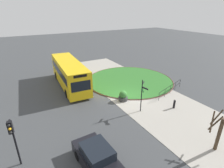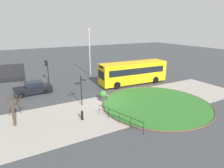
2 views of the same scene
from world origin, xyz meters
name	(u,v)px [view 1 (image 1 of 2)]	position (x,y,z in m)	size (l,w,h in m)	color
ground	(126,97)	(0.00, 0.00, 0.00)	(120.00, 120.00, 0.00)	#3D3F42
sidewalk_paving	(140,93)	(0.00, -2.06, 0.01)	(32.00, 7.89, 0.02)	#9E998E
grass_island	(130,80)	(3.94, -3.26, 0.05)	(11.55, 11.55, 0.10)	#2D6B28
grass_kerb_ring	(130,80)	(3.94, -3.26, 0.06)	(11.86, 11.86, 0.11)	brown
signpost_directional	(142,94)	(-3.27, 0.45, 1.91)	(1.08, 0.85, 3.27)	black
bollard_foreground	(174,104)	(-4.43, -2.80, 0.47)	(0.21, 0.21, 0.92)	black
railing_grass_edge	(171,88)	(-1.83, -5.00, 0.67)	(1.54, 5.03, 1.02)	black
bus_yellow	(69,73)	(6.26, 4.43, 1.72)	(10.23, 3.18, 3.20)	yellow
car_far_lane	(98,160)	(-7.27, 6.92, 0.71)	(4.55, 2.01, 1.56)	black
traffic_light_near	(12,134)	(-4.64, 11.12, 2.48)	(0.49, 0.30, 3.37)	black
planter_near_signpost	(123,96)	(-0.53, 0.74, 0.50)	(1.00, 1.00, 1.12)	#383838
street_tree_bare	(219,131)	(-9.81, -0.93, 1.55)	(1.42, 1.49, 2.90)	#423323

